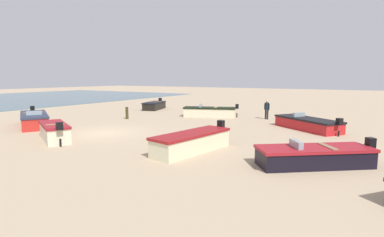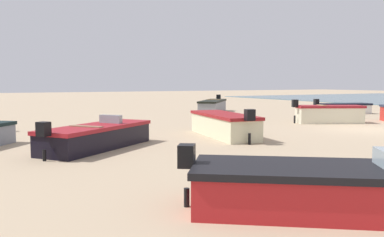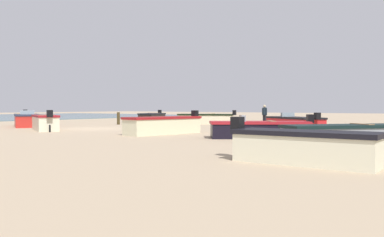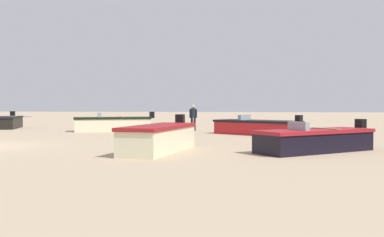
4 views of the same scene
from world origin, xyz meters
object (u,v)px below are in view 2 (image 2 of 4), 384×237
at_px(boat_black_5, 97,136).
at_px(boat_red_7, 335,189).
at_px(boat_white_9, 343,108).
at_px(boat_cream_4, 329,114).
at_px(boat_cream_1, 224,125).
at_px(boat_grey_8, 213,106).

xyz_separation_m(boat_black_5, boat_red_7, (-8.47, -1.73, 0.00)).
bearing_deg(boat_white_9, boat_cream_4, -37.32).
relative_size(boat_cream_1, boat_white_9, 1.16).
distance_m(boat_cream_1, boat_cream_4, 8.16).
xyz_separation_m(boat_cream_4, boat_white_9, (4.22, -5.81, -0.11)).
xyz_separation_m(boat_red_7, boat_grey_8, (20.29, -9.87, 0.06)).
distance_m(boat_cream_1, boat_black_5, 5.38).
bearing_deg(boat_black_5, boat_cream_1, 58.66).
bearing_deg(boat_white_9, boat_cream_1, -49.28).
bearing_deg(boat_black_5, boat_cream_4, 62.97).
height_order(boat_cream_1, boat_black_5, boat_cream_1).
xyz_separation_m(boat_cream_4, boat_black_5, (-2.50, 13.28, -0.08)).
xyz_separation_m(boat_black_5, boat_grey_8, (11.82, -11.60, 0.06)).
bearing_deg(boat_cream_1, boat_black_5, -163.87).
distance_m(boat_cream_1, boat_grey_8, 12.85).
xyz_separation_m(boat_grey_8, boat_white_9, (-5.10, -7.49, -0.09)).
height_order(boat_red_7, boat_grey_8, boat_grey_8).
height_order(boat_cream_4, boat_grey_8, boat_cream_4).
height_order(boat_cream_1, boat_cream_4, boat_cream_4).
xyz_separation_m(boat_cream_1, boat_red_7, (-9.07, 3.61, -0.07)).
distance_m(boat_cream_4, boat_grey_8, 9.46).
height_order(boat_cream_4, boat_white_9, boat_cream_4).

